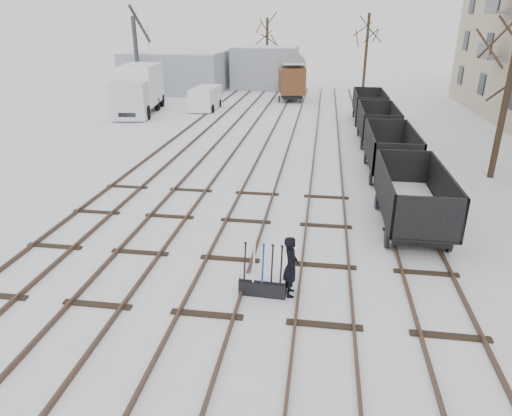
{
  "coord_description": "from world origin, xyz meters",
  "views": [
    {
      "loc": [
        2.69,
        -12.52,
        7.03
      ],
      "look_at": [
        0.61,
        1.52,
        1.2
      ],
      "focal_mm": 32.0,
      "sensor_mm": 36.0,
      "label": 1
    }
  ],
  "objects": [
    {
      "name": "ground",
      "position": [
        0.0,
        0.0,
        0.0
      ],
      "size": [
        120.0,
        120.0,
        0.0
      ],
      "primitive_type": "plane",
      "color": "white",
      "rests_on": "ground"
    },
    {
      "name": "tracks",
      "position": [
        -0.0,
        13.67,
        0.07
      ],
      "size": [
        13.9,
        52.0,
        0.16
      ],
      "color": "black",
      "rests_on": "ground"
    },
    {
      "name": "shed_left",
      "position": [
        -13.0,
        36.0,
        2.05
      ],
      "size": [
        10.0,
        8.0,
        4.1
      ],
      "color": "#8C939E",
      "rests_on": "ground"
    },
    {
      "name": "shed_right",
      "position": [
        -4.0,
        40.0,
        2.25
      ],
      "size": [
        7.0,
        6.0,
        4.5
      ],
      "color": "#8C939E",
      "rests_on": "ground"
    },
    {
      "name": "ground_frame",
      "position": [
        1.29,
        -1.78,
        0.28
      ],
      "size": [
        1.32,
        0.48,
        1.49
      ],
      "rotation": [
        0.0,
        0.0,
        -0.05
      ],
      "color": "black",
      "rests_on": "ground"
    },
    {
      "name": "worker",
      "position": [
        2.04,
        -1.68,
        0.88
      ],
      "size": [
        0.48,
        0.68,
        1.76
      ],
      "primitive_type": "imported",
      "rotation": [
        0.0,
        0.0,
        1.67
      ],
      "color": "black",
      "rests_on": "ground"
    },
    {
      "name": "freight_wagon_a",
      "position": [
        6.0,
        3.36,
        0.85
      ],
      "size": [
        2.17,
        5.43,
        2.22
      ],
      "color": "black",
      "rests_on": "ground"
    },
    {
      "name": "freight_wagon_b",
      "position": [
        6.0,
        9.76,
        0.85
      ],
      "size": [
        2.17,
        5.43,
        2.22
      ],
      "color": "black",
      "rests_on": "ground"
    },
    {
      "name": "freight_wagon_c",
      "position": [
        6.0,
        16.16,
        0.85
      ],
      "size": [
        2.17,
        5.43,
        2.22
      ],
      "color": "black",
      "rests_on": "ground"
    },
    {
      "name": "freight_wagon_d",
      "position": [
        6.0,
        22.56,
        0.85
      ],
      "size": [
        2.17,
        5.43,
        2.22
      ],
      "color": "black",
      "rests_on": "ground"
    },
    {
      "name": "box_van_wagon",
      "position": [
        -0.48,
        31.73,
        2.01
      ],
      "size": [
        3.14,
        4.87,
        3.46
      ],
      "rotation": [
        0.0,
        0.0,
        0.18
      ],
      "color": "black",
      "rests_on": "ground"
    },
    {
      "name": "lorry",
      "position": [
        -12.31,
        23.46,
        1.92
      ],
      "size": [
        3.53,
        8.49,
        3.74
      ],
      "rotation": [
        0.0,
        0.0,
        0.15
      ],
      "color": "black",
      "rests_on": "ground"
    },
    {
      "name": "panel_van",
      "position": [
        -7.3,
        25.71,
        0.98
      ],
      "size": [
        1.96,
        4.31,
        1.89
      ],
      "rotation": [
        0.0,
        0.0,
        -0.02
      ],
      "color": "white",
      "rests_on": "ground"
    },
    {
      "name": "crane",
      "position": [
        -15.0,
        30.52,
        2.22
      ],
      "size": [
        1.72,
        4.92,
        8.44
      ],
      "rotation": [
        0.0,
        0.0,
        0.03
      ],
      "color": "#323338",
      "rests_on": "ground"
    },
    {
      "name": "tree_near",
      "position": [
        10.88,
        10.0,
        3.06
      ],
      "size": [
        0.3,
        0.3,
        6.11
      ],
      "primitive_type": "cylinder",
      "color": "black",
      "rests_on": "ground"
    },
    {
      "name": "tree_far_left",
      "position": [
        -4.11,
        42.0,
        3.69
      ],
      "size": [
        0.3,
        0.3,
        7.39
      ],
      "primitive_type": "cylinder",
      "color": "black",
      "rests_on": "ground"
    },
    {
      "name": "tree_far_right",
      "position": [
        6.81,
        40.05,
        3.92
      ],
      "size": [
        0.3,
        0.3,
        7.83
      ],
      "primitive_type": "cylinder",
      "color": "black",
      "rests_on": "ground"
    }
  ]
}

